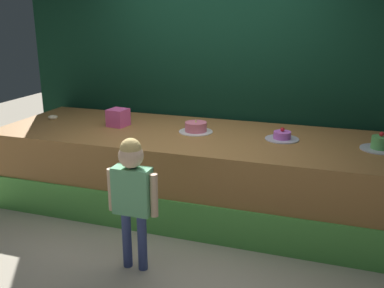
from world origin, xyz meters
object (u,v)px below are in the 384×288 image
Objects in this scene: donut at (53,117)px; cake_left at (196,128)px; pink_box at (118,118)px; cake_right at (380,144)px; child_figure at (132,187)px; cake_center at (282,136)px.

cake_left is at bearing -0.79° from donut.
cake_right is at bearing -0.27° from pink_box.
pink_box is at bearing -3.22° from donut.
donut is 3.53m from cake_right.
cake_right is (2.65, -0.01, -0.04)m from pink_box.
child_figure reaches higher than cake_right.
donut is (-1.68, 1.35, 0.12)m from child_figure.
cake_right is at bearing 34.92° from child_figure.
cake_right is (1.76, -0.04, 0.00)m from cake_left.
cake_right reaches higher than cake_center.
pink_box reaches higher than cake_left.
donut is 0.32× the size of cake_left.
cake_center is at bearing 54.19° from child_figure.
cake_left is 0.88m from cake_center.
pink_box reaches higher than cake_center.
child_figure is at bearing -145.08° from cake_right.
pink_box is at bearing 179.73° from cake_right.
cake_left is at bearing -179.43° from cake_center.
cake_center is at bearing -0.34° from donut.
cake_right reaches higher than donut.
cake_center is (0.88, 0.01, -0.01)m from cake_left.
child_figure is at bearing -58.35° from pink_box.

